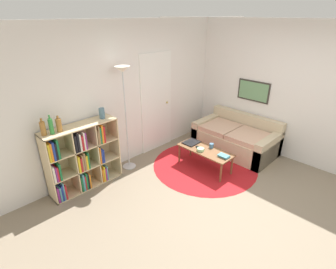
# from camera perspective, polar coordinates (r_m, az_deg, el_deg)

# --- Properties ---
(ground_plane) EXTENTS (14.00, 14.00, 0.00)m
(ground_plane) POSITION_cam_1_polar(r_m,az_deg,el_deg) (4.23, 13.62, -15.15)
(ground_plane) COLOR gray
(wall_back) EXTENTS (7.21, 0.11, 2.60)m
(wall_back) POSITION_cam_1_polar(r_m,az_deg,el_deg) (5.00, -7.34, 8.63)
(wall_back) COLOR silver
(wall_back) RESTS_ON ground_plane
(wall_right) EXTENTS (0.08, 5.25, 2.60)m
(wall_right) POSITION_cam_1_polar(r_m,az_deg,el_deg) (5.85, 16.93, 10.27)
(wall_right) COLOR silver
(wall_right) RESTS_ON ground_plane
(rug) EXTENTS (1.97, 1.97, 0.01)m
(rug) POSITION_cam_1_polar(r_m,az_deg,el_deg) (5.14, 7.96, -6.64)
(rug) COLOR #B2191E
(rug) RESTS_ON ground_plane
(bookshelf) EXTENTS (1.20, 0.34, 1.10)m
(bookshelf) POSITION_cam_1_polar(r_m,az_deg,el_deg) (4.47, -18.63, -4.89)
(bookshelf) COLOR beige
(bookshelf) RESTS_ON ground_plane
(floor_lamp) EXTENTS (0.26, 0.26, 1.90)m
(floor_lamp) POSITION_cam_1_polar(r_m,az_deg,el_deg) (4.50, -9.62, 10.00)
(floor_lamp) COLOR #B7B7BC
(floor_lamp) RESTS_ON ground_plane
(couch) EXTENTS (0.94, 1.63, 0.72)m
(couch) POSITION_cam_1_polar(r_m,az_deg,el_deg) (5.74, 14.72, -0.76)
(couch) COLOR #CCB793
(couch) RESTS_ON ground_plane
(coffee_table) EXTENTS (0.42, 1.05, 0.39)m
(coffee_table) POSITION_cam_1_polar(r_m,az_deg,el_deg) (4.90, 8.07, -3.70)
(coffee_table) COLOR brown
(coffee_table) RESTS_ON ground_plane
(laptop) EXTENTS (0.31, 0.25, 0.02)m
(laptop) POSITION_cam_1_polar(r_m,az_deg,el_deg) (5.09, 5.13, -1.71)
(laptop) COLOR black
(laptop) RESTS_ON coffee_table
(bowl) EXTENTS (0.13, 0.13, 0.05)m
(bowl) POSITION_cam_1_polar(r_m,az_deg,el_deg) (4.81, 7.10, -3.27)
(bowl) COLOR #9ED193
(bowl) RESTS_ON coffee_table
(book_stack_on_table) EXTENTS (0.14, 0.19, 0.04)m
(book_stack_on_table) POSITION_cam_1_polar(r_m,az_deg,el_deg) (4.68, 12.05, -4.60)
(book_stack_on_table) COLOR teal
(book_stack_on_table) RESTS_ON coffee_table
(cup) EXTENTS (0.08, 0.08, 0.08)m
(cup) POSITION_cam_1_polar(r_m,az_deg,el_deg) (4.94, 9.44, -2.42)
(cup) COLOR teal
(cup) RESTS_ON coffee_table
(remote) EXTENTS (0.05, 0.18, 0.02)m
(remote) POSITION_cam_1_polar(r_m,az_deg,el_deg) (4.91, 6.99, -2.90)
(remote) COLOR black
(remote) RESTS_ON coffee_table
(bottle_left) EXTENTS (0.08, 0.08, 0.26)m
(bottle_left) POSITION_cam_1_polar(r_m,az_deg,el_deg) (4.06, -25.58, 1.22)
(bottle_left) COLOR olive
(bottle_left) RESTS_ON bookshelf
(bottle_middle) EXTENTS (0.06, 0.06, 0.29)m
(bottle_middle) POSITION_cam_1_polar(r_m,az_deg,el_deg) (4.05, -24.12, 1.69)
(bottle_middle) COLOR #2D8438
(bottle_middle) RESTS_ON bookshelf
(bottle_right) EXTENTS (0.08, 0.08, 0.24)m
(bottle_right) POSITION_cam_1_polar(r_m,az_deg,el_deg) (4.10, -22.66, 1.93)
(bottle_right) COLOR olive
(bottle_right) RESTS_ON bookshelf
(vase_on_shelf) EXTENTS (0.09, 0.09, 0.17)m
(vase_on_shelf) POSITION_cam_1_polar(r_m,az_deg,el_deg) (4.41, -14.20, 4.49)
(vase_on_shelf) COLOR slate
(vase_on_shelf) RESTS_ON bookshelf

